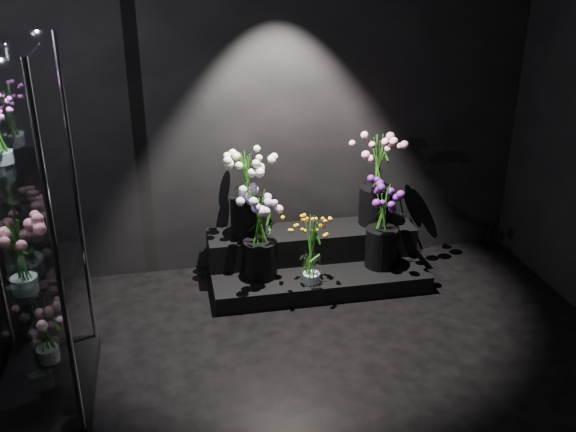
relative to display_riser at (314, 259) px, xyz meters
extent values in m
plane|color=black|center=(-0.21, -1.67, -0.15)|extent=(4.00, 4.00, 0.00)
plane|color=black|center=(-0.21, 0.33, 1.25)|extent=(4.00, 0.00, 4.00)
cube|color=black|center=(0.00, -0.08, -0.08)|extent=(1.67, 0.74, 0.14)
cube|color=black|center=(0.00, 0.10, 0.10)|extent=(1.67, 0.37, 0.23)
cube|color=black|center=(-1.91, -1.13, -0.11)|extent=(0.56, 0.94, 0.09)
cube|color=white|center=(-1.91, -1.13, 0.64)|extent=(0.50, 0.88, 0.01)
cube|color=white|center=(-1.91, -1.13, 1.25)|extent=(0.50, 0.88, 0.01)
cylinder|color=white|center=(-0.10, -0.34, 0.09)|extent=(0.14, 0.14, 0.21)
cylinder|color=black|center=(-0.46, -0.16, 0.13)|extent=(0.26, 0.26, 0.29)
cylinder|color=black|center=(0.49, -0.18, 0.14)|extent=(0.25, 0.25, 0.32)
cylinder|color=black|center=(-0.51, 0.10, 0.38)|extent=(0.28, 0.28, 0.33)
cylinder|color=black|center=(0.54, 0.13, 0.37)|extent=(0.27, 0.27, 0.31)
cylinder|color=white|center=(-1.88, -1.30, 0.78)|extent=(0.15, 0.15, 0.26)
cylinder|color=white|center=(-1.96, -0.97, 1.35)|extent=(0.13, 0.13, 0.19)
cylinder|color=white|center=(-1.91, -0.91, 0.07)|extent=(0.15, 0.15, 0.27)
camera|label=1|loc=(-1.10, -4.45, 2.35)|focal=40.00mm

